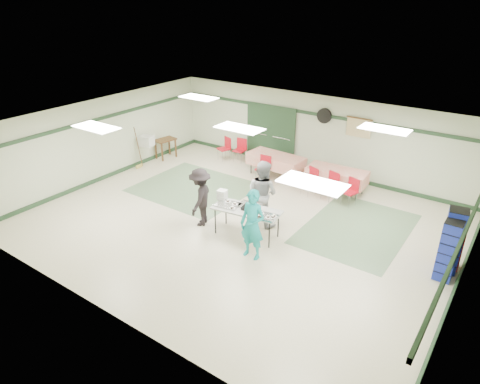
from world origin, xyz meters
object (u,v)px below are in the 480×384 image
Objects in this scene: volunteer_dark at (200,197)px; printer_table at (165,142)px; dining_table_a at (337,175)px; volunteer_teal at (252,225)px; chair_loose_a at (241,148)px; crate_stack_blue_b at (448,251)px; chair_c at (351,189)px; chair_d at (264,166)px; chair_loose_b at (226,146)px; crate_stack_blue_a at (452,241)px; volunteer_grey at (262,193)px; office_printer at (146,141)px; chair_b at (311,178)px; dining_table_b at (276,161)px; crate_stack_red at (452,247)px; broom at (138,147)px; serving_table at (247,211)px; chair_a at (332,183)px.

printer_table is at bearing -146.87° from volunteer_dark.
volunteer_dark is 0.86× the size of dining_table_a.
volunteer_teal reaches higher than chair_loose_a.
volunteer_dark is 1.12× the size of crate_stack_blue_b.
volunteer_dark is 4.50m from chair_c.
dining_table_a is 2.25× the size of printer_table.
chair_d is at bearing -162.13° from chair_c.
chair_loose_b reaches higher than chair_loose_a.
volunteer_grey is at bearing -173.06° from crate_stack_blue_a.
volunteer_teal is 7.36m from printer_table.
volunteer_teal reaches higher than chair_loose_b.
crate_stack_blue_b is 1.71× the size of printer_table.
volunteer_dark reaches higher than office_printer.
crate_stack_blue_a is at bearing -3.65° from chair_b.
crate_stack_blue_b is at bearing -22.15° from dining_table_b.
chair_b is at bearing -138.96° from dining_table_a.
crate_stack_red reaches higher than printer_table.
volunteer_grey is 1.21× the size of broom.
volunteer_dark is at bearing -179.01° from serving_table.
crate_stack_blue_b is (3.94, 1.69, -0.15)m from volunteer_teal.
crate_stack_blue_b is (4.60, 0.95, 0.00)m from serving_table.
chair_loose_b is at bearing -172.28° from chair_b.
broom reaches higher than chair_a.
chair_d reaches higher than chair_loose_a.
chair_d is (-2.32, -0.56, -0.04)m from dining_table_a.
volunteer_grey is 1.13× the size of volunteer_dark.
dining_table_b is at bearing 102.16° from serving_table.
volunteer_dark is 1.92× the size of printer_table.
chair_d is at bearing 1.41° from office_printer.
crate_stack_blue_a is at bearing -19.17° from dining_table_b.
crate_stack_red is 0.59m from crate_stack_blue_b.
serving_table is 3.98× the size of office_printer.
crate_stack_blue_a is (4.61, 0.56, -0.13)m from volunteer_grey.
chair_loose_a is 8.33m from crate_stack_blue_a.
chair_b is (0.23, 2.47, -0.39)m from volunteer_grey.
dining_table_a is at bearing 159.37° from chair_c.
chair_b is at bearing 95.86° from volunteer_teal.
crate_stack_blue_b is 3.08× the size of office_printer.
chair_loose_a is 0.58m from chair_loose_b.
volunteer_grey is at bearing -75.36° from chair_b.
volunteer_teal is 1.11× the size of crate_stack_blue_a.
crate_stack_red is at bearing -7.31° from broom.
crate_stack_blue_a is at bearing -18.83° from chair_d.
volunteer_grey is at bearing 113.63° from volunteer_teal.
chair_c is 5.32m from chair_loose_b.
dining_table_b is (-2.20, 0.00, 0.00)m from dining_table_a.
office_printer is (-4.20, -1.23, 0.39)m from chair_d.
chair_c is (2.92, -0.57, -0.06)m from dining_table_b.
chair_a is (2.25, 3.45, -0.27)m from volunteer_dark.
serving_table is at bearing 131.35° from volunteer_teal.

